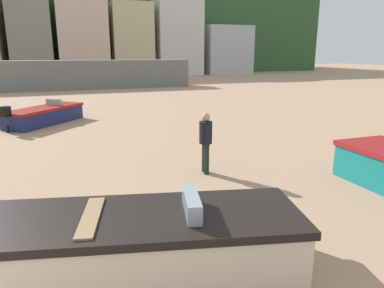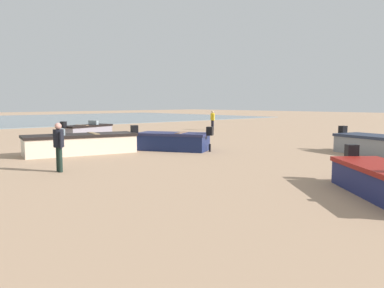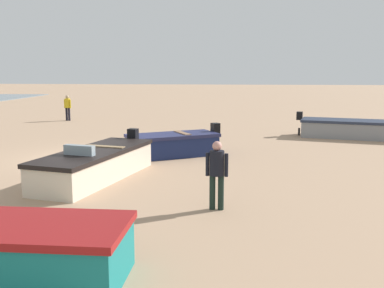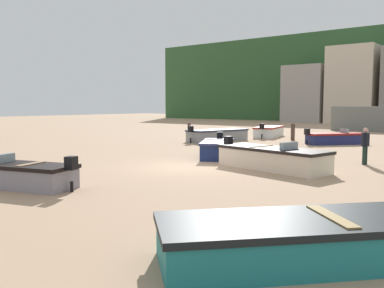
% 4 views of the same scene
% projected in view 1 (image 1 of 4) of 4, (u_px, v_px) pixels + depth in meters
% --- Properties ---
extents(headland_hill, '(90.00, 32.00, 13.91)m').
position_uv_depth(headland_hill, '(42.00, 29.00, 61.11)').
color(headland_hill, '#2E552E').
rests_on(headland_hill, ground).
extents(harbor_pier, '(17.63, 2.40, 2.47)m').
position_uv_depth(harbor_pier, '(90.00, 74.00, 31.41)').
color(harbor_pier, slate).
rests_on(harbor_pier, ground).
extents(townhouse_centre_left, '(4.86, 7.00, 10.22)m').
position_uv_depth(townhouse_centre_left, '(31.00, 36.00, 44.52)').
color(townhouse_centre_left, gray).
rests_on(townhouse_centre_left, ground).
extents(townhouse_centre, '(6.16, 5.17, 9.73)m').
position_uv_depth(townhouse_centre, '(83.00, 39.00, 45.79)').
color(townhouse_centre, beige).
rests_on(townhouse_centre, ground).
extents(townhouse_centre_right, '(5.28, 6.26, 9.46)m').
position_uv_depth(townhouse_centre_right, '(131.00, 40.00, 48.41)').
color(townhouse_centre_right, beige).
rests_on(townhouse_centre_right, ground).
extents(townhouse_right, '(6.24, 5.67, 10.25)m').
position_uv_depth(townhouse_right, '(177.00, 38.00, 50.20)').
color(townhouse_right, silver).
rests_on(townhouse_right, ground).
extents(townhouse_far_right, '(6.91, 5.53, 6.89)m').
position_uv_depth(townhouse_far_right, '(225.00, 50.00, 53.08)').
color(townhouse_far_right, '#ACB6BF').
rests_on(townhouse_far_right, ground).
extents(boat_cream_4, '(5.19, 2.65, 1.20)m').
position_uv_depth(boat_cream_4, '(134.00, 242.00, 5.14)').
color(boat_cream_4, beige).
rests_on(boat_cream_4, ground).
extents(boat_navy_5, '(3.52, 3.78, 1.07)m').
position_uv_depth(boat_navy_5, '(44.00, 115.00, 15.92)').
color(boat_navy_5, navy).
rests_on(boat_navy_5, ground).
extents(beach_walker_distant, '(0.37, 0.54, 1.62)m').
position_uv_depth(beach_walker_distant, '(206.00, 138.00, 9.26)').
color(beach_walker_distant, black).
rests_on(beach_walker_distant, ground).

